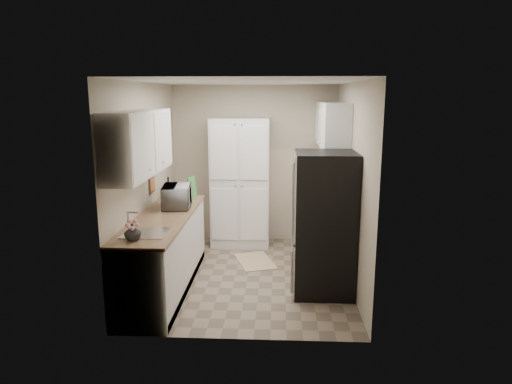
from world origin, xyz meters
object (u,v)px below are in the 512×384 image
(electric_range, at_px, (320,233))
(wine_bottle, at_px, (168,189))
(toaster_oven, at_px, (316,183))
(pantry_cabinet, at_px, (240,183))
(microwave, at_px, (177,196))
(refrigerator, at_px, (324,223))

(electric_range, relative_size, wine_bottle, 4.04)
(wine_bottle, height_order, toaster_oven, wine_bottle)
(wine_bottle, bearing_deg, pantry_cabinet, 40.86)
(electric_range, bearing_deg, microwave, -168.72)
(microwave, bearing_deg, pantry_cabinet, -35.69)
(wine_bottle, distance_m, toaster_oven, 2.23)
(pantry_cabinet, height_order, electric_range, pantry_cabinet)
(microwave, relative_size, toaster_oven, 1.35)
(electric_range, bearing_deg, wine_bottle, 176.95)
(refrigerator, distance_m, toaster_oven, 1.63)
(refrigerator, bearing_deg, electric_range, 87.52)
(electric_range, xyz_separation_m, refrigerator, (-0.03, -0.80, 0.37))
(pantry_cabinet, xyz_separation_m, toaster_oven, (1.17, -0.10, 0.03))
(wine_bottle, bearing_deg, toaster_oven, 18.61)
(pantry_cabinet, distance_m, microwave, 1.48)
(microwave, bearing_deg, toaster_oven, -64.56)
(refrigerator, bearing_deg, wine_bottle, 156.31)
(refrigerator, bearing_deg, microwave, 167.10)
(refrigerator, xyz_separation_m, wine_bottle, (-2.08, 0.91, 0.21))
(toaster_oven, bearing_deg, wine_bottle, -167.11)
(toaster_oven, bearing_deg, pantry_cabinet, 169.38)
(microwave, bearing_deg, refrigerator, -109.93)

